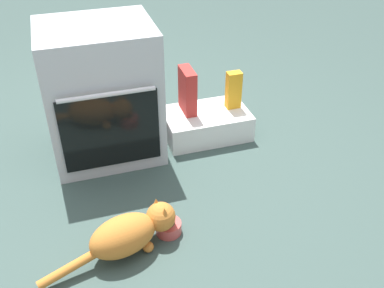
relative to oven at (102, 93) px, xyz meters
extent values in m
plane|color=#384C47|center=(0.03, -0.41, -0.39)|extent=(8.00, 8.00, 0.00)
cube|color=#B7BABF|center=(0.00, 0.00, 0.00)|extent=(0.61, 0.51, 0.79)
cube|color=black|center=(0.00, -0.26, -0.10)|extent=(0.52, 0.01, 0.43)
cylinder|color=silver|center=(0.00, -0.29, 0.14)|extent=(0.49, 0.02, 0.02)
cube|color=white|center=(0.62, -0.02, -0.31)|extent=(0.53, 0.34, 0.17)
cylinder|color=#C64C47|center=(0.17, -0.78, -0.36)|extent=(0.13, 0.13, 0.06)
sphere|color=brown|center=(0.17, -0.78, -0.34)|extent=(0.07, 0.07, 0.07)
ellipsoid|color=#C6752D|center=(-0.06, -0.84, -0.28)|extent=(0.36, 0.27, 0.19)
sphere|color=#C6752D|center=(0.13, -0.79, -0.27)|extent=(0.14, 0.14, 0.14)
cone|color=#C6752D|center=(0.12, -0.75, -0.22)|extent=(0.05, 0.05, 0.06)
cone|color=#C6752D|center=(0.14, -0.82, -0.22)|extent=(0.05, 0.05, 0.06)
cylinder|color=#C6752D|center=(-0.31, -0.91, -0.33)|extent=(0.27, 0.11, 0.08)
sphere|color=#C6752D|center=(0.02, -0.77, -0.37)|extent=(0.05, 0.05, 0.05)
sphere|color=#C6752D|center=(0.05, -0.87, -0.37)|extent=(0.05, 0.05, 0.05)
cube|color=orange|center=(0.80, 0.00, -0.11)|extent=(0.09, 0.06, 0.24)
cube|color=#B72D28|center=(0.52, 0.04, -0.09)|extent=(0.07, 0.18, 0.28)
camera|label=1|loc=(-0.17, -2.27, 1.19)|focal=41.33mm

